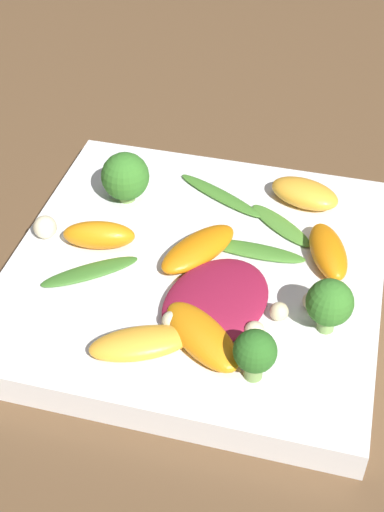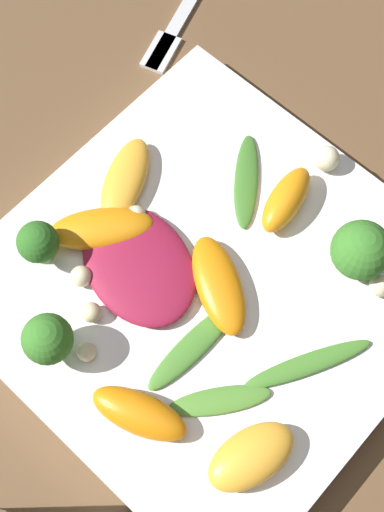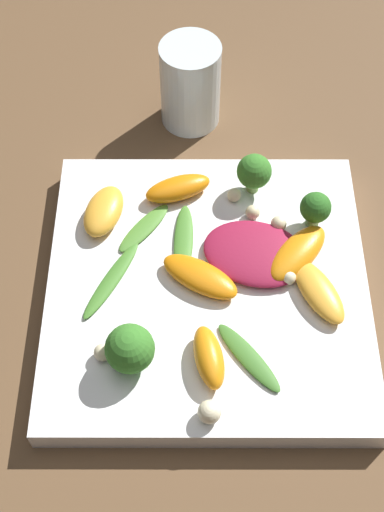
% 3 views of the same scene
% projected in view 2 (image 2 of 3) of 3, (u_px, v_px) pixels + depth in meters
% --- Properties ---
extents(ground_plane, '(2.40, 2.40, 0.00)m').
position_uv_depth(ground_plane, '(210.00, 295.00, 0.51)').
color(ground_plane, brown).
extents(plate, '(0.28, 0.28, 0.02)m').
position_uv_depth(plate, '(210.00, 289.00, 0.49)').
color(plate, white).
rests_on(plate, ground_plane).
extents(fork, '(0.17, 0.07, 0.01)m').
position_uv_depth(fork, '(184.00, 10.00, 0.60)').
color(fork, silver).
rests_on(fork, ground_plane).
extents(radicchio_leaf_0, '(0.09, 0.11, 0.01)m').
position_uv_depth(radicchio_leaf_0, '(139.00, 265.00, 0.48)').
color(radicchio_leaf_0, maroon).
rests_on(radicchio_leaf_0, plate).
extents(orange_segment_0, '(0.06, 0.03, 0.02)m').
position_uv_depth(orange_segment_0, '(290.00, 203.00, 0.49)').
color(orange_segment_0, orange).
rests_on(orange_segment_0, plate).
extents(orange_segment_1, '(0.07, 0.06, 0.01)m').
position_uv_depth(orange_segment_1, '(125.00, 180.00, 0.50)').
color(orange_segment_1, '#FCAD33').
rests_on(orange_segment_1, plate).
extents(orange_segment_2, '(0.07, 0.05, 0.02)m').
position_uv_depth(orange_segment_2, '(251.00, 457.00, 0.43)').
color(orange_segment_2, '#FCAD33').
rests_on(orange_segment_2, plate).
extents(orange_segment_3, '(0.06, 0.08, 0.02)m').
position_uv_depth(orange_segment_3, '(219.00, 284.00, 0.47)').
color(orange_segment_3, orange).
rests_on(orange_segment_3, plate).
extents(orange_segment_4, '(0.07, 0.07, 0.02)m').
position_uv_depth(orange_segment_4, '(101.00, 229.00, 0.49)').
color(orange_segment_4, orange).
rests_on(orange_segment_4, plate).
extents(orange_segment_5, '(0.05, 0.07, 0.02)m').
position_uv_depth(orange_segment_5, '(139.00, 413.00, 0.44)').
color(orange_segment_5, orange).
rests_on(orange_segment_5, plate).
extents(broccoli_floret_0, '(0.04, 0.04, 0.04)m').
position_uv_depth(broccoli_floret_0, '(361.00, 250.00, 0.47)').
color(broccoli_floret_0, '#7A9E51').
rests_on(broccoli_floret_0, plate).
extents(broccoli_floret_1, '(0.03, 0.03, 0.04)m').
position_uv_depth(broccoli_floret_1, '(38.00, 243.00, 0.47)').
color(broccoli_floret_1, '#7A9E51').
rests_on(broccoli_floret_1, plate).
extents(broccoli_floret_2, '(0.03, 0.03, 0.04)m').
position_uv_depth(broccoli_floret_2, '(48.00, 339.00, 0.44)').
color(broccoli_floret_2, '#84AD5B').
rests_on(broccoli_floret_2, plate).
extents(arugula_sprig_0, '(0.06, 0.05, 0.00)m').
position_uv_depth(arugula_sprig_0, '(220.00, 401.00, 0.45)').
color(arugula_sprig_0, '#518E33').
rests_on(arugula_sprig_0, plate).
extents(arugula_sprig_1, '(0.08, 0.05, 0.00)m').
position_uv_depth(arugula_sprig_1, '(308.00, 364.00, 0.46)').
color(arugula_sprig_1, '#47842D').
rests_on(arugula_sprig_1, plate).
extents(arugula_sprig_2, '(0.07, 0.06, 0.00)m').
position_uv_depth(arugula_sprig_2, '(246.00, 181.00, 0.51)').
color(arugula_sprig_2, '#3D7528').
rests_on(arugula_sprig_2, plate).
extents(arugula_sprig_3, '(0.08, 0.02, 0.00)m').
position_uv_depth(arugula_sprig_3, '(193.00, 346.00, 0.46)').
color(arugula_sprig_3, '#47842D').
rests_on(arugula_sprig_3, plate).
extents(macadamia_nut_0, '(0.01, 0.01, 0.01)m').
position_uv_depth(macadamia_nut_0, '(81.00, 276.00, 0.48)').
color(macadamia_nut_0, beige).
rests_on(macadamia_nut_0, plate).
extents(macadamia_nut_1, '(0.02, 0.02, 0.02)m').
position_uv_depth(macadamia_nut_1, '(328.00, 160.00, 0.51)').
color(macadamia_nut_1, beige).
rests_on(macadamia_nut_1, plate).
extents(macadamia_nut_2, '(0.01, 0.01, 0.01)m').
position_uv_depth(macadamia_nut_2, '(91.00, 312.00, 0.47)').
color(macadamia_nut_2, beige).
rests_on(macadamia_nut_2, plate).
extents(macadamia_nut_3, '(0.01, 0.01, 0.01)m').
position_uv_depth(macadamia_nut_3, '(138.00, 213.00, 0.49)').
color(macadamia_nut_3, beige).
rests_on(macadamia_nut_3, plate).
extents(macadamia_nut_4, '(0.01, 0.01, 0.01)m').
position_uv_depth(macadamia_nut_4, '(380.00, 286.00, 0.47)').
color(macadamia_nut_4, beige).
rests_on(macadamia_nut_4, plate).
extents(macadamia_nut_5, '(0.01, 0.01, 0.01)m').
position_uv_depth(macadamia_nut_5, '(87.00, 352.00, 0.46)').
color(macadamia_nut_5, beige).
rests_on(macadamia_nut_5, plate).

